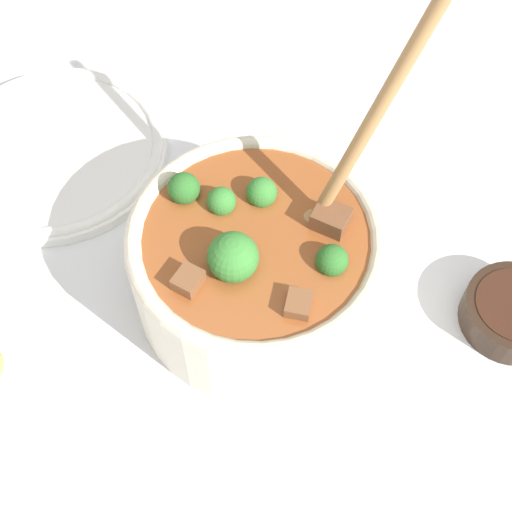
# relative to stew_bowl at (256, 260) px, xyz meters

# --- Properties ---
(ground_plane) EXTENTS (4.00, 4.00, 0.00)m
(ground_plane) POSITION_rel_stew_bowl_xyz_m (-0.00, -0.00, -0.06)
(ground_plane) COLOR silver
(stew_bowl) EXTENTS (0.24, 0.23, 0.31)m
(stew_bowl) POSITION_rel_stew_bowl_xyz_m (0.00, 0.00, 0.00)
(stew_bowl) COLOR beige
(stew_bowl) RESTS_ON ground_plane
(empty_plate) EXTENTS (0.24, 0.24, 0.02)m
(empty_plate) POSITION_rel_stew_bowl_xyz_m (-0.21, 0.18, -0.05)
(empty_plate) COLOR white
(empty_plate) RESTS_ON ground_plane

